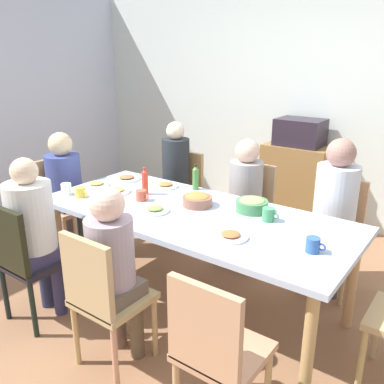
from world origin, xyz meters
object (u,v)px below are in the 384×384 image
(chair_2, at_px, (103,295))
(cup_4, at_px, (80,192))
(plate_2, at_px, (231,236))
(bottle_1, at_px, (196,178))
(chair_6, at_px, (249,207))
(bowl_0, at_px, (197,200))
(chair_3, at_px, (335,228))
(cup_1, at_px, (67,189))
(person_6, at_px, (245,191))
(bowl_1, at_px, (252,204))
(person_3, at_px, (335,202))
(side_cabinet, at_px, (296,185))
(chair_7, at_px, (215,348))
(plate_4, at_px, (165,185))
(plate_3, at_px, (116,191))
(cup_3, at_px, (313,245))
(person_5, at_px, (33,225))
(plate_0, at_px, (126,178))
(chair_1, at_px, (181,191))
(bottle_0, at_px, (145,182))
(person_2, at_px, (113,261))
(plate_1, at_px, (155,210))
(person_1, at_px, (175,174))
(cup_2, at_px, (141,195))
(microwave, at_px, (300,132))
(plate_5, at_px, (96,185))
(dining_table, at_px, (192,220))
(cup_0, at_px, (269,215))
(person_4, at_px, (65,181))
(chair_5, at_px, (25,257))
(chair_4, at_px, (61,200))

(chair_2, height_order, cup_4, chair_2)
(plate_2, height_order, bottle_1, bottle_1)
(chair_6, distance_m, bowl_0, 0.80)
(chair_3, distance_m, cup_1, 2.18)
(chair_2, bearing_deg, person_6, 90.00)
(bowl_1, xyz_separation_m, bottle_1, (-0.62, 0.17, 0.05))
(person_3, xyz_separation_m, side_cabinet, (-0.77, 1.14, -0.30))
(chair_7, relative_size, bowl_1, 3.88)
(person_3, bearing_deg, chair_6, 173.47)
(cup_1, bearing_deg, plate_4, 49.84)
(person_3, height_order, side_cabinet, person_3)
(plate_3, height_order, cup_3, cup_3)
(chair_2, relative_size, person_5, 0.75)
(plate_0, bearing_deg, chair_1, 74.44)
(person_5, distance_m, chair_7, 1.57)
(plate_2, distance_m, bottle_0, 1.04)
(chair_6, height_order, chair_7, same)
(person_2, bearing_deg, plate_0, 131.34)
(chair_2, xyz_separation_m, plate_1, (-0.22, 0.72, 0.25))
(plate_1, relative_size, cup_3, 1.79)
(chair_2, bearing_deg, person_1, 115.05)
(chair_2, distance_m, chair_6, 1.76)
(bottle_1, xyz_separation_m, side_cabinet, (0.29, 1.49, -0.40))
(cup_2, bearing_deg, microwave, 76.66)
(bowl_0, bearing_deg, plate_4, 157.05)
(person_3, relative_size, cup_1, 10.53)
(person_1, distance_m, chair_6, 0.81)
(plate_1, relative_size, cup_2, 1.79)
(chair_7, bearing_deg, plate_5, 153.99)
(person_6, bearing_deg, microwave, 89.47)
(dining_table, bearing_deg, chair_2, -90.00)
(plate_0, relative_size, cup_0, 2.04)
(chair_6, height_order, cup_0, chair_6)
(person_2, relative_size, person_6, 1.00)
(person_4, bearing_deg, plate_0, 29.12)
(plate_1, height_order, cup_2, cup_2)
(plate_0, xyz_separation_m, plate_3, (0.18, -0.31, 0.00))
(dining_table, distance_m, chair_5, 1.19)
(person_2, relative_size, bowl_1, 4.95)
(person_3, bearing_deg, cup_1, -149.39)
(cup_0, distance_m, side_cabinet, 1.86)
(cup_0, bearing_deg, cup_3, -33.24)
(chair_4, distance_m, plate_2, 2.03)
(person_2, height_order, cup_0, person_2)
(cup_3, distance_m, bottle_1, 1.33)
(chair_1, distance_m, plate_5, 0.95)
(person_1, distance_m, plate_2, 1.59)
(bottle_0, bearing_deg, chair_3, 31.12)
(chair_1, height_order, person_6, person_6)
(person_2, distance_m, chair_3, 1.84)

